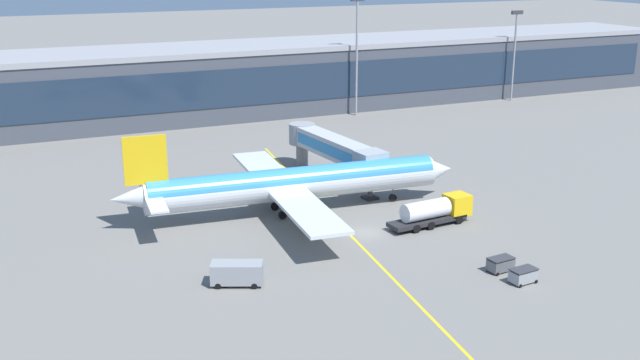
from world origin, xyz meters
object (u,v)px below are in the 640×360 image
Objects in this scene: main_airliner at (293,183)px; crew_van at (236,272)px; baggage_cart_0 at (523,275)px; fuel_tanker at (435,211)px; baggage_cart_1 at (501,264)px.

main_airliner reaches higher than crew_van.
crew_van is at bearing 156.74° from baggage_cart_0.
fuel_tanker is at bearing -38.13° from main_airliner.
baggage_cart_0 is (25.81, -11.09, -0.53)m from crew_van.
main_airliner is 15.79× the size of baggage_cart_1.
baggage_cart_0 is at bearing -93.54° from fuel_tanker.
main_airliner reaches higher than fuel_tanker.
baggage_cart_0 is 1.00× the size of baggage_cart_1.
main_airliner is 28.23m from baggage_cart_1.
crew_van is 28.09m from baggage_cart_0.
baggage_cart_1 is at bearing -63.83° from main_airliner.
crew_van reaches higher than baggage_cart_1.
baggage_cart_0 is 3.20m from baggage_cart_1.
baggage_cart_1 is (12.38, -25.19, -3.05)m from main_airliner.
baggage_cart_0 is at bearing -23.26° from crew_van.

